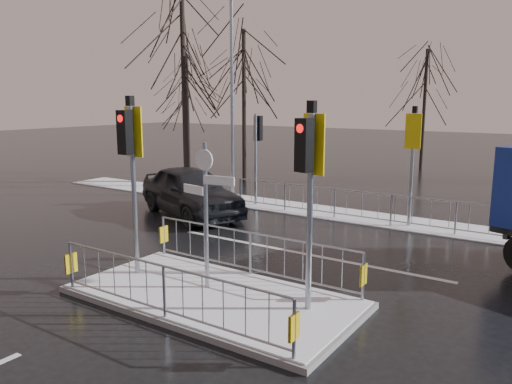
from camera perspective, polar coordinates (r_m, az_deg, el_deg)
The scene contains 11 objects.
ground at distance 10.56m, azimuth -4.98°, elevation -12.17°, with size 120.00×120.00×0.00m, color black.
snow_verge at distance 17.76m, azimuth 12.67°, elevation -2.92°, with size 30.00×2.00×0.04m, color white.
lane_markings at distance 10.32m, azimuth -6.17°, elevation -12.71°, with size 8.00×11.38×0.01m.
traffic_island at distance 10.43m, azimuth -5.03°, elevation -10.15°, with size 6.00×3.04×4.15m.
far_kerb_fixtures at distance 16.99m, azimuth 13.11°, elevation -0.10°, with size 18.00×0.65×3.83m.
car_far_lane at distance 17.87m, azimuth -7.45°, elevation 0.13°, with size 2.06×5.12×1.75m, color black.
tree_near_a at distance 25.02m, azimuth -8.32°, elevation 15.08°, with size 4.75×4.75×8.97m.
tree_near_b at distance 24.57m, azimuth -1.40°, elevation 13.02°, with size 4.00×4.00×7.55m.
tree_near_c at distance 28.14m, azimuth -7.84°, elevation 11.29°, with size 3.50×3.50×6.61m.
tree_far_a at distance 30.68m, azimuth 18.80°, elevation 11.37°, with size 3.75×3.75×7.08m.
street_lamp_left at distance 21.20m, azimuth -2.62°, elevation 11.64°, with size 1.25×0.18×8.20m.
Camera 1 is at (6.15, -7.56, 4.06)m, focal length 35.00 mm.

